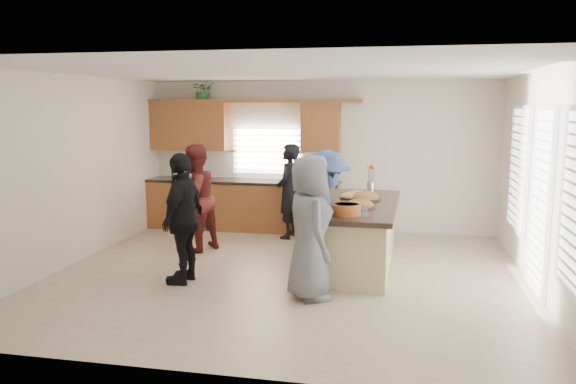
% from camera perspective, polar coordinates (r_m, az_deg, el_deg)
% --- Properties ---
extents(floor, '(6.50, 6.50, 0.00)m').
position_cam_1_polar(floor, '(7.95, -0.05, -8.43)').
color(floor, beige).
rests_on(floor, ground).
extents(room_shell, '(6.52, 6.02, 2.81)m').
position_cam_1_polar(room_shell, '(7.60, -0.05, 5.38)').
color(room_shell, silver).
rests_on(room_shell, ground).
extents(back_cabinetry, '(4.08, 0.66, 2.46)m').
position_cam_1_polar(back_cabinetry, '(10.69, -4.83, 1.05)').
color(back_cabinetry, '#99572C').
rests_on(back_cabinetry, ground).
extents(right_wall_glazing, '(0.06, 4.00, 2.25)m').
position_cam_1_polar(right_wall_glazing, '(7.57, 24.37, 0.32)').
color(right_wall_glazing, white).
rests_on(right_wall_glazing, ground).
extents(island, '(1.22, 2.73, 0.95)m').
position_cam_1_polar(island, '(8.32, 6.94, -4.47)').
color(island, '#CAB97E').
rests_on(island, ground).
extents(platter_front, '(0.43, 0.43, 0.17)m').
position_cam_1_polar(platter_front, '(7.87, 7.31, -1.35)').
color(platter_front, black).
rests_on(platter_front, island).
extents(platter_mid, '(0.47, 0.47, 0.19)m').
position_cam_1_polar(platter_mid, '(8.53, 7.85, -0.56)').
color(platter_mid, black).
rests_on(platter_mid, island).
extents(platter_back, '(0.36, 0.36, 0.15)m').
position_cam_1_polar(platter_back, '(8.59, 6.45, -0.47)').
color(platter_back, black).
rests_on(platter_back, island).
extents(salad_bowl, '(0.37, 0.37, 0.14)m').
position_cam_1_polar(salad_bowl, '(7.31, 5.98, -1.70)').
color(salad_bowl, '#BC5A22').
rests_on(salad_bowl, island).
extents(clear_cup, '(0.09, 0.09, 0.11)m').
position_cam_1_polar(clear_cup, '(7.19, 7.78, -2.11)').
color(clear_cup, white).
rests_on(clear_cup, island).
extents(plate_stack, '(0.21, 0.21, 0.05)m').
position_cam_1_polar(plate_stack, '(9.01, 7.22, -0.07)').
color(plate_stack, '#A985C1').
rests_on(plate_stack, island).
extents(flower_vase, '(0.14, 0.14, 0.44)m').
position_cam_1_polar(flower_vase, '(9.22, 8.42, 1.40)').
color(flower_vase, silver).
rests_on(flower_vase, island).
extents(potted_plant, '(0.51, 0.48, 0.46)m').
position_cam_1_polar(potted_plant, '(10.91, -8.59, 10.17)').
color(potted_plant, '#2B6729').
rests_on(potted_plant, back_cabinetry).
extents(woman_left_back, '(0.45, 0.64, 1.68)m').
position_cam_1_polar(woman_left_back, '(9.95, 0.05, 0.08)').
color(woman_left_back, black).
rests_on(woman_left_back, ground).
extents(woman_left_mid, '(0.96, 1.05, 1.74)m').
position_cam_1_polar(woman_left_mid, '(9.16, -9.46, -0.64)').
color(woman_left_mid, maroon).
rests_on(woman_left_mid, ground).
extents(woman_left_front, '(0.50, 1.05, 1.75)m').
position_cam_1_polar(woman_left_front, '(7.57, -10.59, -2.64)').
color(woman_left_front, black).
rests_on(woman_left_front, ground).
extents(woman_right_back, '(0.86, 1.25, 1.78)m').
position_cam_1_polar(woman_right_back, '(7.36, 3.79, -2.69)').
color(woman_right_back, '#364A76').
rests_on(woman_right_back, ground).
extents(woman_right_front, '(0.87, 1.02, 1.77)m').
position_cam_1_polar(woman_right_front, '(6.83, 2.21, -3.62)').
color(woman_right_front, slate).
rests_on(woman_right_front, ground).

